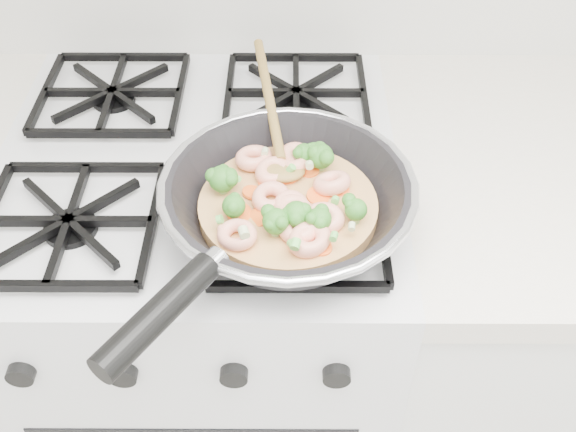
{
  "coord_description": "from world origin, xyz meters",
  "views": [
    {
      "loc": [
        0.14,
        0.93,
        1.54
      ],
      "look_at": [
        0.14,
        1.55,
        0.93
      ],
      "focal_mm": 41.81,
      "sensor_mm": 36.0,
      "label": 1
    }
  ],
  "objects": [
    {
      "name": "skillet",
      "position": [
        0.14,
        1.55,
        0.96
      ],
      "size": [
        0.36,
        0.58,
        0.09
      ],
      "rotation": [
        0.0,
        0.0,
        0.22
      ],
      "color": "black",
      "rests_on": "stove"
    },
    {
      "name": "stove",
      "position": [
        0.0,
        1.7,
        0.46
      ],
      "size": [
        0.6,
        0.6,
        0.92
      ],
      "color": "silver",
      "rests_on": "ground"
    }
  ]
}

